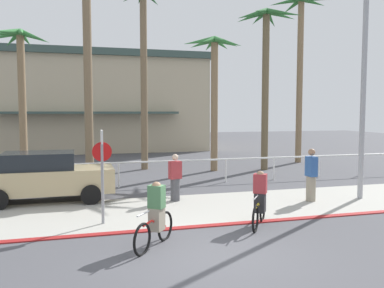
% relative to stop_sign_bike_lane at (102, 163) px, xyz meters
% --- Properties ---
extents(ground_plane, '(80.00, 80.00, 0.00)m').
position_rel_stop_sign_bike_lane_xyz_m(ground_plane, '(2.08, 6.84, -1.68)').
color(ground_plane, '#4C4C51').
extents(sidewalk_strip, '(44.00, 4.00, 0.02)m').
position_rel_stop_sign_bike_lane_xyz_m(sidewalk_strip, '(2.08, 1.04, -1.67)').
color(sidewalk_strip, '#ADAAA0').
rests_on(sidewalk_strip, ground).
extents(curb_paint, '(44.00, 0.24, 0.03)m').
position_rel_stop_sign_bike_lane_xyz_m(curb_paint, '(2.08, -0.96, -1.66)').
color(curb_paint, maroon).
rests_on(curb_paint, ground).
extents(building_backdrop, '(18.97, 11.49, 7.61)m').
position_rel_stop_sign_bike_lane_xyz_m(building_backdrop, '(0.07, 23.87, 2.15)').
color(building_backdrop, '#BCAD8E').
rests_on(building_backdrop, ground).
extents(rail_fence, '(25.40, 0.08, 1.04)m').
position_rel_stop_sign_bike_lane_xyz_m(rail_fence, '(2.08, 5.34, -0.84)').
color(rail_fence, white).
rests_on(rail_fence, ground).
extents(stop_sign_bike_lane, '(0.52, 0.56, 2.56)m').
position_rel_stop_sign_bike_lane_xyz_m(stop_sign_bike_lane, '(0.00, 0.00, 0.00)').
color(stop_sign_bike_lane, gray).
rests_on(stop_sign_bike_lane, ground).
extents(streetlight_curb, '(0.24, 2.54, 7.50)m').
position_rel_stop_sign_bike_lane_xyz_m(streetlight_curb, '(8.91, 0.65, 2.60)').
color(streetlight_curb, '#9EA0A5').
rests_on(streetlight_curb, ground).
extents(palm_tree_2, '(2.99, 3.41, 7.04)m').
position_rel_stop_sign_bike_lane_xyz_m(palm_tree_2, '(-3.25, 10.24, 3.79)').
color(palm_tree_2, '#846B4C').
rests_on(palm_tree_2, ground).
extents(palm_tree_3, '(3.51, 2.90, 9.84)m').
position_rel_stop_sign_bike_lane_xyz_m(palm_tree_3, '(-0.14, 7.00, 5.38)').
color(palm_tree_3, '#756047').
rests_on(palm_tree_3, ground).
extents(palm_tree_4, '(2.71, 3.25, 9.47)m').
position_rel_stop_sign_bike_lane_xyz_m(palm_tree_4, '(2.77, 10.24, 5.21)').
color(palm_tree_4, '#756047').
rests_on(palm_tree_4, ground).
extents(palm_tree_5, '(2.98, 3.13, 6.89)m').
position_rel_stop_sign_bike_lane_xyz_m(palm_tree_5, '(6.15, 8.76, 3.57)').
color(palm_tree_5, '#846B4C').
rests_on(palm_tree_5, ground).
extents(palm_tree_6, '(3.32, 3.69, 8.37)m').
position_rel_stop_sign_bike_lane_xyz_m(palm_tree_6, '(8.84, 8.34, 4.65)').
color(palm_tree_6, brown).
rests_on(palm_tree_6, ground).
extents(palm_tree_7, '(3.38, 3.29, 9.84)m').
position_rel_stop_sign_bike_lane_xyz_m(palm_tree_7, '(12.20, 10.68, 5.43)').
color(palm_tree_7, '#846B4C').
rests_on(palm_tree_7, ground).
extents(car_tan_1, '(4.40, 2.02, 1.69)m').
position_rel_stop_sign_bike_lane_xyz_m(car_tan_1, '(-1.71, 3.38, -0.81)').
color(car_tan_1, tan).
rests_on(car_tan_1, ground).
extents(cyclist_red_0, '(1.18, 1.46, 1.50)m').
position_rel_stop_sign_bike_lane_xyz_m(cyclist_red_0, '(1.05, -2.15, -0.98)').
color(cyclist_red_0, black).
rests_on(cyclist_red_0, ground).
extents(cyclist_yellow_1, '(1.09, 1.53, 1.50)m').
position_rel_stop_sign_bike_lane_xyz_m(cyclist_yellow_1, '(4.04, -1.25, -0.98)').
color(cyclist_yellow_1, black).
rests_on(cyclist_yellow_1, ground).
extents(pedestrian_0, '(0.45, 0.39, 1.62)m').
position_rel_stop_sign_bike_lane_xyz_m(pedestrian_0, '(2.54, 2.24, -0.93)').
color(pedestrian_0, '#4C4C51').
rests_on(pedestrian_0, ground).
extents(pedestrian_1, '(0.32, 0.40, 1.81)m').
position_rel_stop_sign_bike_lane_xyz_m(pedestrian_1, '(6.98, 0.94, -0.83)').
color(pedestrian_1, gray).
rests_on(pedestrian_1, ground).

